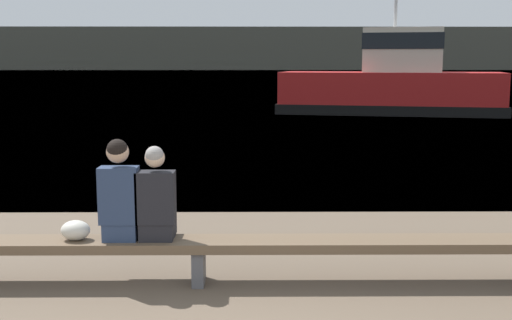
# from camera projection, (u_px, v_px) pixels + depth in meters

# --- Properties ---
(water_surface) EXTENTS (240.00, 240.00, 0.00)m
(water_surface) POSITION_uv_depth(u_px,v_px,m) (248.00, 72.00, 128.21)
(water_surface) COLOR #426B8E
(water_surface) RESTS_ON ground
(far_shoreline) EXTENTS (600.00, 12.00, 10.00)m
(far_shoreline) POSITION_uv_depth(u_px,v_px,m) (248.00, 49.00, 155.19)
(far_shoreline) COLOR #4C4C42
(far_shoreline) RESTS_ON ground
(bench_main) EXTENTS (7.66, 0.44, 0.46)m
(bench_main) POSITION_uv_depth(u_px,v_px,m) (198.00, 247.00, 6.52)
(bench_main) COLOR brown
(bench_main) RESTS_ON ground
(person_left) EXTENTS (0.39, 0.44, 1.03)m
(person_left) POSITION_uv_depth(u_px,v_px,m) (120.00, 195.00, 6.44)
(person_left) COLOR navy
(person_left) RESTS_ON bench_main
(person_right) EXTENTS (0.39, 0.43, 0.96)m
(person_right) POSITION_uv_depth(u_px,v_px,m) (156.00, 200.00, 6.46)
(person_right) COLOR black
(person_right) RESTS_ON bench_main
(shopping_bag) EXTENTS (0.29, 0.24, 0.20)m
(shopping_bag) POSITION_uv_depth(u_px,v_px,m) (75.00, 230.00, 6.48)
(shopping_bag) COLOR beige
(shopping_bag) RESTS_ON bench_main
(tugboat_red) EXTENTS (9.86, 5.10, 6.40)m
(tugboat_red) POSITION_uv_depth(u_px,v_px,m) (392.00, 87.00, 27.35)
(tugboat_red) COLOR #A81919
(tugboat_red) RESTS_ON water_surface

